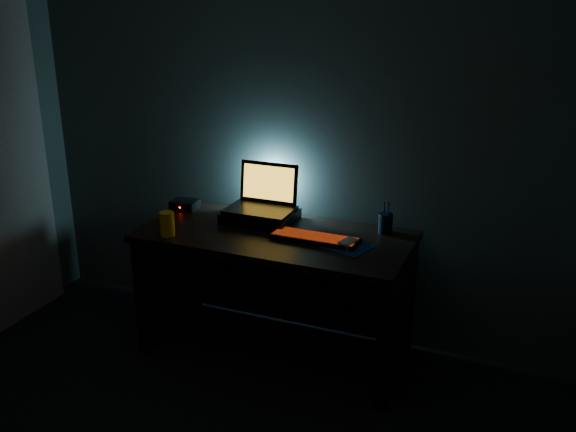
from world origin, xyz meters
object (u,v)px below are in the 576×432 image
at_px(laptop, 264,199).
at_px(juice_glass, 167,224).
at_px(keyboard, 315,238).
at_px(pen_cup, 385,223).
at_px(router, 185,204).
at_px(mouse, 348,244).

bearing_deg(laptop, juice_glass, -129.55).
xyz_separation_m(laptop, keyboard, (0.40, -0.22, -0.11)).
relative_size(laptop, keyboard, 0.79).
relative_size(laptop, pen_cup, 3.40).
bearing_deg(router, keyboard, -15.27).
relative_size(pen_cup, juice_glass, 0.83).
bearing_deg(router, pen_cup, -0.39).
bearing_deg(juice_glass, laptop, 50.78).
xyz_separation_m(mouse, juice_glass, (-0.96, -0.22, 0.05)).
bearing_deg(keyboard, laptop, 152.55).
xyz_separation_m(mouse, pen_cup, (0.13, 0.28, 0.04)).
distance_m(laptop, router, 0.53).
bearing_deg(router, juice_glass, -73.98).
bearing_deg(keyboard, juice_glass, -161.95).
distance_m(juice_glass, router, 0.46).
bearing_deg(laptop, router, -177.63).
xyz_separation_m(keyboard, router, (-0.92, 0.19, 0.01)).
distance_m(pen_cup, router, 1.24).
bearing_deg(mouse, pen_cup, 82.38).
height_order(mouse, router, router).
xyz_separation_m(laptop, router, (-0.52, -0.02, -0.09)).
bearing_deg(juice_glass, mouse, 12.61).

